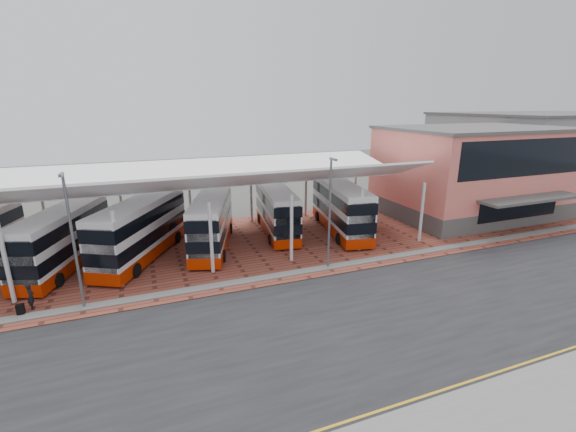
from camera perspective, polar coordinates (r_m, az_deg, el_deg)
name	(u,v)px	position (r m, az deg, el deg)	size (l,w,h in m)	color
ground	(347,315)	(22.83, 8.67, -14.35)	(140.00, 140.00, 0.00)	#444641
road	(356,324)	(22.09, 9.99, -15.52)	(120.00, 14.00, 0.02)	black
forecourt	(294,239)	(34.24, 0.84, -3.37)	(72.00, 16.00, 0.06)	brown
north_kerb	(303,272)	(27.70, 2.29, -8.23)	(120.00, 0.80, 0.14)	#61615F
yellow_line_near	(432,400)	(18.26, 20.60, -24.17)	(120.00, 0.12, 0.01)	#C48F17
yellow_line_far	(427,395)	(18.42, 19.93, -23.67)	(120.00, 0.12, 0.01)	#C48F17
canopy	(197,179)	(31.62, -13.40, 5.36)	(37.00, 11.63, 7.07)	silver
terminal	(473,171)	(45.74, 25.74, 6.04)	(18.40, 14.40, 9.25)	#4C4A48
warehouse	(547,147)	(71.33, 33.97, 8.45)	(30.50, 20.50, 10.25)	slate
lamp_west	(73,238)	(24.56, -29.26, -2.92)	(0.16, 0.90, 8.07)	#585B61
lamp_east	(330,211)	(27.10, 6.21, 0.79)	(0.16, 0.90, 8.07)	#585B61
bus_1	(63,239)	(32.15, -30.37, -3.00)	(5.68, 10.51, 4.25)	silver
bus_2	(141,230)	(31.48, -20.90, -1.93)	(7.46, 10.76, 4.49)	silver
bus_3	(212,222)	(32.26, -11.19, -0.91)	(5.41, 10.61, 4.27)	silver
bus_4	(276,211)	(35.31, -1.72, 0.81)	(3.80, 10.31, 4.15)	silver
bus_5	(341,208)	(35.89, 7.82, 1.20)	(4.46, 11.17, 4.49)	silver
pedestrian	(31,296)	(27.19, -33.82, -9.86)	(0.58, 0.38, 1.58)	black
suitcase	(21,310)	(26.97, -34.86, -11.32)	(0.39, 0.28, 0.67)	black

